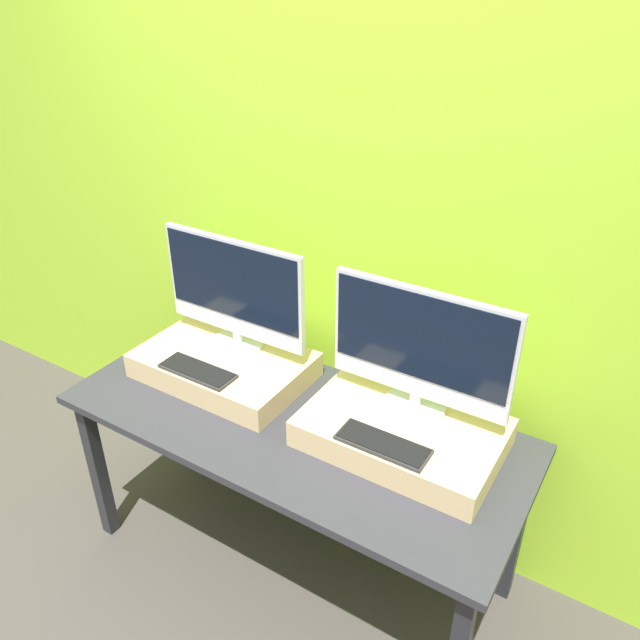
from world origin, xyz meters
The scene contains 9 objects.
ground_plane centered at (0.00, 0.00, 0.00)m, with size 12.00×12.00×0.00m, color #423D38.
wall_back centered at (0.00, 0.77, 1.30)m, with size 8.00×0.04×2.60m.
workbench centered at (0.00, 0.35, 0.64)m, with size 1.63×0.70×0.71m.
wooden_riser_left centered at (-0.37, 0.43, 0.76)m, with size 0.63×0.41×0.10m.
monitor_left centered at (-0.37, 0.53, 1.03)m, with size 0.61×0.21×0.43m.
keyboard_left centered at (-0.37, 0.29, 0.82)m, with size 0.29×0.11×0.01m.
wooden_riser_right centered at (0.37, 0.43, 0.76)m, with size 0.63×0.41×0.10m.
monitor_right centered at (0.37, 0.53, 1.03)m, with size 0.61×0.21×0.43m.
keyboard_right centered at (0.37, 0.29, 0.82)m, with size 0.29×0.11×0.01m.
Camera 1 is at (0.98, -1.05, 2.09)m, focal length 35.00 mm.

